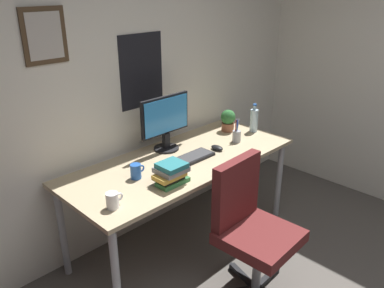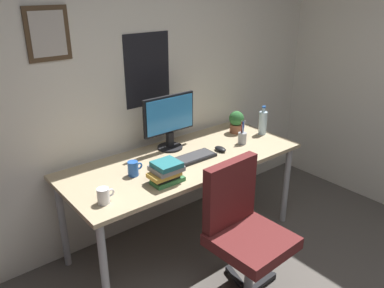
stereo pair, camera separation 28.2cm
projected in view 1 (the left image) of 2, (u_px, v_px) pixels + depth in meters
wall_back at (111, 82)px, 2.85m from camera, size 4.40×0.10×2.60m
desk at (183, 167)px, 2.97m from camera, size 1.85×0.77×0.75m
office_chair at (250, 224)px, 2.54m from camera, size 0.55×0.57×0.95m
monitor at (165, 121)px, 3.02m from camera, size 0.46×0.20×0.43m
keyboard at (189, 159)px, 2.91m from camera, size 0.43×0.15×0.03m
computer_mouse at (217, 148)px, 3.09m from camera, size 0.06×0.11×0.04m
water_bottle at (254, 120)px, 3.44m from camera, size 0.07×0.07×0.25m
coffee_mug_near at (113, 200)px, 2.29m from camera, size 0.11×0.07×0.10m
coffee_mug_far at (136, 171)px, 2.63m from camera, size 0.11×0.07×0.10m
potted_plant at (228, 120)px, 3.45m from camera, size 0.13×0.13×0.20m
pen_cup at (237, 136)px, 3.24m from camera, size 0.07×0.07×0.20m
book_stack_left at (171, 173)px, 2.55m from camera, size 0.24×0.18×0.15m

